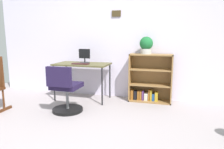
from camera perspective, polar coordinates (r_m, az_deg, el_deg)
ground_plane at (r=2.80m, az=-13.81°, el=-17.07°), size 6.24×6.24×0.00m
wall_back at (r=4.48m, az=-0.75°, el=8.78°), size 5.20×0.12×2.31m
desk at (r=4.25m, az=-8.09°, el=2.24°), size 1.08×0.60×0.74m
monitor at (r=4.31m, az=-7.49°, el=4.88°), size 0.24×0.20×0.28m
keyboard at (r=4.11m, az=-8.57°, el=2.91°), size 0.33×0.13×0.02m
office_chair at (r=3.61m, az=-12.60°, el=-4.83°), size 0.52×0.55×0.81m
bookshelf_low at (r=4.21m, az=10.23°, el=-1.57°), size 0.83×0.30×0.94m
potted_plant_on_shelf at (r=4.08m, az=9.31°, el=7.96°), size 0.25×0.25×0.33m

